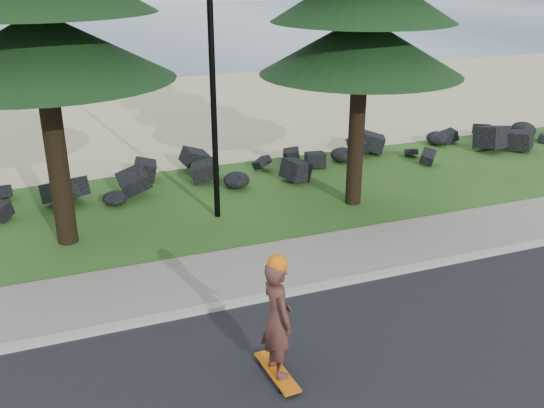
% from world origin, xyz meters
% --- Properties ---
extents(ground, '(160.00, 160.00, 0.00)m').
position_xyz_m(ground, '(0.00, 0.00, 0.00)').
color(ground, '#234A17').
rests_on(ground, ground).
extents(kerb, '(160.00, 0.20, 0.10)m').
position_xyz_m(kerb, '(0.00, -0.90, 0.05)').
color(kerb, '#ADA49C').
rests_on(kerb, ground).
extents(sidewalk, '(160.00, 2.00, 0.08)m').
position_xyz_m(sidewalk, '(0.00, 0.20, 0.04)').
color(sidewalk, gray).
rests_on(sidewalk, ground).
extents(beach_sand, '(160.00, 15.00, 0.01)m').
position_xyz_m(beach_sand, '(0.00, 14.50, 0.01)').
color(beach_sand, '#CBBA87').
rests_on(beach_sand, ground).
extents(ocean, '(160.00, 58.00, 0.01)m').
position_xyz_m(ocean, '(0.00, 51.00, 0.00)').
color(ocean, '#3B5471').
rests_on(ocean, ground).
extents(seawall_boulders, '(60.00, 2.40, 1.10)m').
position_xyz_m(seawall_boulders, '(0.00, 5.60, 0.00)').
color(seawall_boulders, black).
rests_on(seawall_boulders, ground).
extents(lamp_post, '(0.25, 0.14, 8.14)m').
position_xyz_m(lamp_post, '(0.00, 3.20, 4.13)').
color(lamp_post, black).
rests_on(lamp_post, ground).
extents(skateboarder, '(0.48, 1.11, 2.04)m').
position_xyz_m(skateboarder, '(-0.89, -3.05, 1.02)').
color(skateboarder, '#CD660C').
rests_on(skateboarder, ground).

